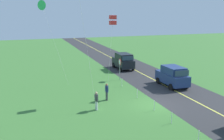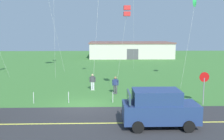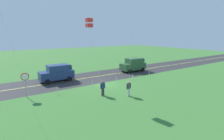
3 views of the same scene
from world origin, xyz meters
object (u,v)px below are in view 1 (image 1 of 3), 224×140
object	(u,v)px
kite_cyan_top	(42,5)
person_adult_companion	(96,100)
car_parked_east_near	(123,61)
stop_sign	(120,65)
car_suv_foreground	(172,76)
person_adult_near	(107,91)
kite_red_low	(113,20)

from	to	relation	value
kite_cyan_top	person_adult_companion	bearing A→B (deg)	-163.75
car_parked_east_near	kite_cyan_top	xyz separation A→B (m)	(-3.53, 11.10, 7.59)
stop_sign	person_adult_companion	xyz separation A→B (m)	(-8.79, 5.35, -0.94)
car_parked_east_near	stop_sign	bearing A→B (deg)	155.02
car_suv_foreground	stop_sign	xyz separation A→B (m)	(4.44, 4.56, 0.65)
car_suv_foreground	person_adult_companion	distance (m)	10.83
car_parked_east_near	stop_sign	xyz separation A→B (m)	(-5.56, 2.59, 0.65)
car_parked_east_near	person_adult_near	xyz separation A→B (m)	(-12.21, 6.35, -0.29)
person_adult_near	person_adult_companion	xyz separation A→B (m)	(-2.14, 1.59, 0.00)
person_adult_companion	kite_cyan_top	distance (m)	13.75
person_adult_companion	kite_red_low	size ratio (longest dim) A/B	0.21
car_parked_east_near	person_adult_near	bearing A→B (deg)	152.54
car_suv_foreground	kite_cyan_top	distance (m)	16.44
kite_red_low	person_adult_companion	bearing A→B (deg)	140.78
car_suv_foreground	person_adult_companion	xyz separation A→B (m)	(-4.35, 9.91, -0.29)
kite_cyan_top	car_suv_foreground	bearing A→B (deg)	-116.35
car_suv_foreground	kite_cyan_top	world-z (taller)	kite_cyan_top
stop_sign	kite_red_low	bearing A→B (deg)	153.55
person_adult_companion	car_parked_east_near	bearing A→B (deg)	158.41
person_adult_near	kite_red_low	world-z (taller)	kite_red_low
person_adult_companion	stop_sign	bearing A→B (deg)	156.05
person_adult_near	kite_cyan_top	bearing A→B (deg)	-88.98
car_parked_east_near	car_suv_foreground	bearing A→B (deg)	-168.87
car_parked_east_near	kite_cyan_top	world-z (taller)	kite_cyan_top
car_parked_east_near	stop_sign	distance (m)	6.17
person_adult_near	kite_cyan_top	distance (m)	12.65
person_adult_companion	kite_cyan_top	size ratio (longest dim) A/B	0.17
person_adult_companion	car_suv_foreground	bearing A→B (deg)	121.07
car_parked_east_near	stop_sign	world-z (taller)	stop_sign
stop_sign	kite_red_low	xyz separation A→B (m)	(-5.73, 2.85, 5.53)
car_parked_east_near	kite_cyan_top	distance (m)	13.90
person_adult_near	kite_red_low	size ratio (longest dim) A/B	0.21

